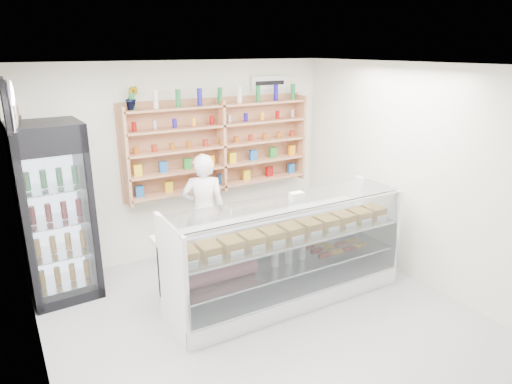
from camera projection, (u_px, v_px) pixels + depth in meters
room at (279, 212)px, 4.54m from camera, size 5.00×5.00×5.00m
display_counter at (285, 271)px, 5.57m from camera, size 2.92×0.87×1.27m
shop_worker at (204, 211)px, 6.28m from camera, size 0.70×0.59×1.62m
drinks_cooler at (56, 212)px, 5.44m from camera, size 0.81×0.79×2.16m
wall_shelving at (221, 146)px, 6.65m from camera, size 2.84×0.28×1.33m
potted_plant at (132, 98)px, 5.83m from camera, size 0.21×0.19×0.31m
security_mirror at (11, 106)px, 4.18m from camera, size 0.15×0.50×0.50m
wall_sign at (269, 83)px, 6.93m from camera, size 0.62×0.03×0.20m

